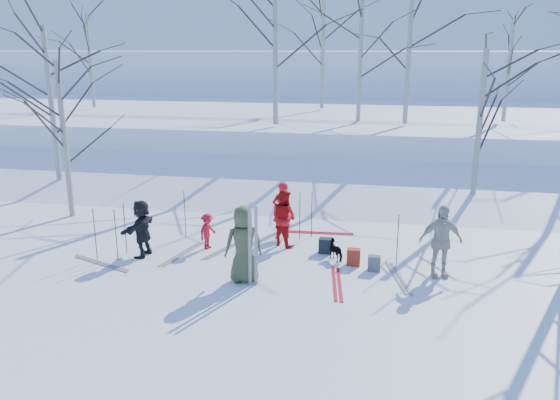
% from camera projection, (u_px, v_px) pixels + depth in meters
% --- Properties ---
extents(ground, '(120.00, 120.00, 0.00)m').
position_uv_depth(ground, '(268.00, 267.00, 13.29)').
color(ground, white).
rests_on(ground, ground).
extents(snow_ramp, '(70.00, 9.49, 4.12)m').
position_uv_depth(snow_ramp, '(308.00, 191.00, 19.88)').
color(snow_ramp, white).
rests_on(snow_ramp, ground).
extents(snow_plateau, '(70.00, 18.00, 2.20)m').
position_uv_depth(snow_plateau, '(335.00, 130.00, 29.11)').
color(snow_plateau, white).
rests_on(snow_plateau, ground).
extents(far_hill, '(90.00, 30.00, 6.00)m').
position_uv_depth(far_hill, '(357.00, 86.00, 48.72)').
color(far_hill, white).
rests_on(far_hill, ground).
extents(skier_olive_center, '(1.02, 0.87, 1.78)m').
position_uv_depth(skier_olive_center, '(244.00, 244.00, 12.30)').
color(skier_olive_center, '#3E4429').
rests_on(skier_olive_center, ground).
extents(skier_red_north, '(0.70, 0.64, 1.61)m').
position_uv_depth(skier_red_north, '(282.00, 210.00, 15.19)').
color(skier_red_north, red).
rests_on(skier_red_north, ground).
extents(skier_redor_behind, '(0.95, 0.90, 1.55)m').
position_uv_depth(skier_redor_behind, '(284.00, 218.00, 14.62)').
color(skier_redor_behind, '#BA0E0E').
rests_on(skier_redor_behind, ground).
extents(skier_red_seated, '(0.53, 0.70, 0.97)m').
position_uv_depth(skier_red_seated, '(208.00, 231.00, 14.44)').
color(skier_red_seated, red).
rests_on(skier_red_seated, ground).
extents(skier_cream_east, '(1.08, 0.65, 1.73)m').
position_uv_depth(skier_cream_east, '(440.00, 241.00, 12.56)').
color(skier_cream_east, beige).
rests_on(skier_cream_east, ground).
extents(skier_grey_west, '(0.58, 1.41, 1.48)m').
position_uv_depth(skier_grey_west, '(142.00, 228.00, 13.86)').
color(skier_grey_west, black).
rests_on(skier_grey_west, ground).
extents(dog, '(0.61, 0.64, 0.51)m').
position_uv_depth(dog, '(337.00, 250.00, 13.71)').
color(dog, black).
rests_on(dog, ground).
extents(upright_ski_left, '(0.12, 0.17, 1.90)m').
position_uv_depth(upright_ski_left, '(250.00, 246.00, 11.99)').
color(upright_ski_left, silver).
rests_on(upright_ski_left, ground).
extents(upright_ski_right, '(0.13, 0.23, 1.89)m').
position_uv_depth(upright_ski_right, '(256.00, 246.00, 11.99)').
color(upright_ski_right, silver).
rests_on(upright_ski_right, ground).
extents(ski_pair_a, '(1.05, 1.99, 0.02)m').
position_uv_depth(ski_pair_a, '(398.00, 278.00, 12.67)').
color(ski_pair_a, silver).
rests_on(ski_pair_a, ground).
extents(ski_pair_b, '(0.69, 1.95, 0.02)m').
position_uv_depth(ski_pair_b, '(337.00, 283.00, 12.36)').
color(ski_pair_b, red).
rests_on(ski_pair_b, ground).
extents(ski_pair_c, '(1.00, 1.98, 0.02)m').
position_uv_depth(ski_pair_c, '(183.00, 254.00, 14.16)').
color(ski_pair_c, silver).
rests_on(ski_pair_c, ground).
extents(ski_pair_d, '(1.50, 2.04, 0.02)m').
position_uv_depth(ski_pair_d, '(101.00, 263.00, 13.52)').
color(ski_pair_d, silver).
rests_on(ski_pair_d, ground).
extents(ski_pair_e, '(0.39, 1.92, 0.02)m').
position_uv_depth(ski_pair_e, '(320.00, 233.00, 15.77)').
color(ski_pair_e, red).
rests_on(ski_pair_e, ground).
extents(ski_pair_f, '(1.47, 2.03, 0.02)m').
position_uv_depth(ski_pair_f, '(227.00, 248.00, 14.54)').
color(ski_pair_f, silver).
rests_on(ski_pair_f, ground).
extents(ski_pole_a, '(0.02, 0.02, 1.34)m').
position_uv_depth(ski_pole_a, '(185.00, 214.00, 15.32)').
color(ski_pole_a, black).
rests_on(ski_pole_a, ground).
extents(ski_pole_b, '(0.02, 0.02, 1.34)m').
position_uv_depth(ski_pole_b, '(312.00, 214.00, 15.29)').
color(ski_pole_b, black).
rests_on(ski_pole_b, ground).
extents(ski_pole_c, '(0.02, 0.02, 1.34)m').
position_uv_depth(ski_pole_c, '(398.00, 241.00, 13.13)').
color(ski_pole_c, black).
rests_on(ski_pole_c, ground).
extents(ski_pole_d, '(0.02, 0.02, 1.34)m').
position_uv_depth(ski_pole_d, '(125.00, 228.00, 14.07)').
color(ski_pole_d, black).
rests_on(ski_pole_d, ground).
extents(ski_pole_e, '(0.02, 0.02, 1.34)m').
position_uv_depth(ski_pole_e, '(95.00, 234.00, 13.64)').
color(ski_pole_e, black).
rests_on(ski_pole_e, ground).
extents(ski_pole_f, '(0.02, 0.02, 1.34)m').
position_uv_depth(ski_pole_f, '(116.00, 235.00, 13.58)').
color(ski_pole_f, black).
rests_on(ski_pole_f, ground).
extents(ski_pole_g, '(0.02, 0.02, 1.34)m').
position_uv_depth(ski_pole_g, '(300.00, 216.00, 15.12)').
color(ski_pole_g, black).
rests_on(ski_pole_g, ground).
extents(backpack_red, '(0.32, 0.22, 0.42)m').
position_uv_depth(backpack_red, '(354.00, 257.00, 13.38)').
color(backpack_red, maroon).
rests_on(backpack_red, ground).
extents(backpack_grey, '(0.30, 0.20, 0.38)m').
position_uv_depth(backpack_grey, '(374.00, 263.00, 13.04)').
color(backpack_grey, '#525459').
rests_on(backpack_grey, ground).
extents(backpack_dark, '(0.34, 0.24, 0.40)m').
position_uv_depth(backpack_dark, '(325.00, 246.00, 14.19)').
color(backpack_dark, black).
rests_on(backpack_dark, ground).
extents(birch_plateau_a, '(3.46, 3.46, 4.09)m').
position_uv_depth(birch_plateau_a, '(508.00, 72.00, 22.48)').
color(birch_plateau_a, silver).
rests_on(birch_plateau_a, snow_plateau).
extents(birch_plateau_b, '(4.19, 4.19, 5.14)m').
position_uv_depth(birch_plateau_b, '(360.00, 59.00, 22.53)').
color(birch_plateau_b, silver).
rests_on(birch_plateau_b, snow_plateau).
extents(birch_plateau_c, '(4.87, 4.87, 6.11)m').
position_uv_depth(birch_plateau_c, '(323.00, 47.00, 27.34)').
color(birch_plateau_c, silver).
rests_on(birch_plateau_c, snow_plateau).
extents(birch_plateau_d, '(5.00, 5.00, 6.29)m').
position_uv_depth(birch_plateau_d, '(275.00, 44.00, 21.28)').
color(birch_plateau_d, silver).
rests_on(birch_plateau_d, snow_plateau).
extents(birch_plateau_e, '(3.88, 3.88, 4.69)m').
position_uv_depth(birch_plateau_e, '(90.00, 61.00, 28.00)').
color(birch_plateau_e, silver).
rests_on(birch_plateau_e, snow_plateau).
extents(birch_plateau_h, '(4.81, 4.81, 6.02)m').
position_uv_depth(birch_plateau_h, '(409.00, 47.00, 21.54)').
color(birch_plateau_h, silver).
rests_on(birch_plateau_h, snow_plateau).
extents(birch_edge_a, '(3.98, 3.98, 4.82)m').
position_uv_depth(birch_edge_a, '(65.00, 141.00, 16.79)').
color(birch_edge_a, silver).
rests_on(birch_edge_a, ground).
extents(birch_edge_d, '(4.76, 4.76, 5.95)m').
position_uv_depth(birch_edge_d, '(52.00, 112.00, 19.55)').
color(birch_edge_d, silver).
rests_on(birch_edge_d, ground).
extents(birch_edge_e, '(4.21, 4.21, 5.16)m').
position_uv_depth(birch_edge_e, '(479.00, 133.00, 17.30)').
color(birch_edge_e, silver).
rests_on(birch_edge_e, ground).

